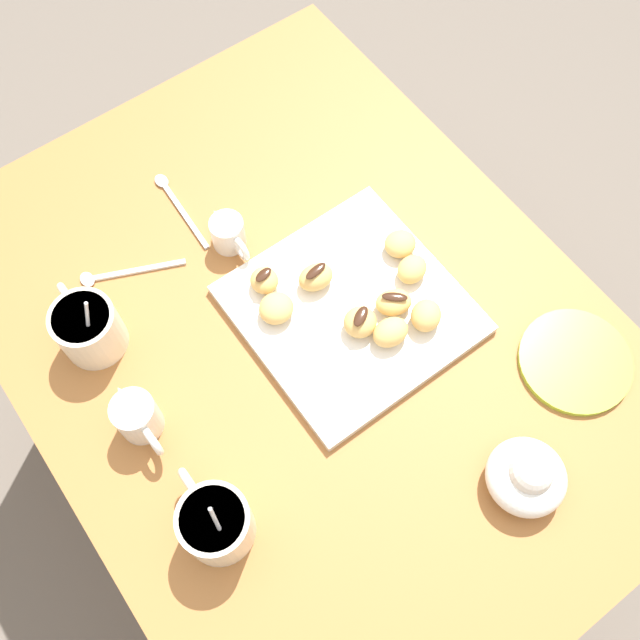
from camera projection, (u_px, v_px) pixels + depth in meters
The scene contains 24 objects.
ground_plane at pixel (311, 455), 1.72m from camera, with size 8.00×8.00×0.00m, color #665B51.
dining_table at pixel (307, 363), 1.18m from camera, with size 1.07×0.80×0.72m.
pastry_plate_square at pixel (351, 309), 1.07m from camera, with size 0.31×0.31×0.02m, color silver.
coffee_mug_cream_left at pixel (215, 523), 0.90m from camera, with size 0.13×0.09×0.14m.
coffee_mug_cream_right at pixel (88, 327), 1.02m from camera, with size 0.13×0.09×0.13m.
cream_pitcher_white at pixel (137, 417), 0.97m from camera, with size 0.10×0.06×0.07m.
ice_cream_bowl at pixel (527, 476), 0.94m from camera, with size 0.11×0.11×0.08m.
chocolate_sauce_pitcher at pixel (228, 232), 1.10m from camera, with size 0.09×0.05×0.06m.
saucer_lime_left at pixel (575, 361), 1.04m from camera, with size 0.16×0.16×0.01m, color #9EC633.
loose_spoon_near_saucer at pixel (119, 274), 1.10m from camera, with size 0.08×0.15×0.01m.
loose_spoon_by_plate at pixel (176, 202), 1.16m from camera, with size 0.16×0.02×0.01m.
beignet_0 at pixel (264, 280), 1.07m from camera, with size 0.04×0.04×0.03m, color #E5B260.
chocolate_drizzle_0 at pixel (263, 275), 1.05m from camera, with size 0.03×0.02×0.01m, color #381E11.
beignet_1 at pixel (412, 269), 1.07m from camera, with size 0.04×0.05×0.03m, color #E5B260.
beignet_2 at pixel (276, 308), 1.05m from camera, with size 0.05×0.05×0.03m, color #E5B260.
beignet_3 at pixel (394, 302), 1.05m from camera, with size 0.05×0.04×0.03m, color #E5B260.
chocolate_drizzle_3 at pixel (395, 297), 1.04m from camera, with size 0.04×0.01×0.01m, color #381E11.
beignet_4 at pixel (360, 322), 1.04m from camera, with size 0.05×0.05×0.04m, color #E5B260.
chocolate_drizzle_4 at pixel (361, 316), 1.02m from camera, with size 0.03×0.02×0.01m, color #381E11.
beignet_5 at pixel (391, 332), 1.03m from camera, with size 0.05×0.04×0.04m, color #E5B260.
beignet_6 at pixel (426, 315), 1.04m from camera, with size 0.05×0.04×0.04m, color #E5B260.
beignet_7 at pixel (316, 277), 1.07m from camera, with size 0.05×0.04×0.03m, color #E5B260.
chocolate_drizzle_7 at pixel (316, 271), 1.05m from camera, with size 0.04×0.01×0.01m, color #381E11.
beignet_8 at pixel (400, 244), 1.09m from camera, with size 0.05×0.05×0.03m, color #E5B260.
Camera 1 is at (-0.36, 0.24, 1.69)m, focal length 40.76 mm.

